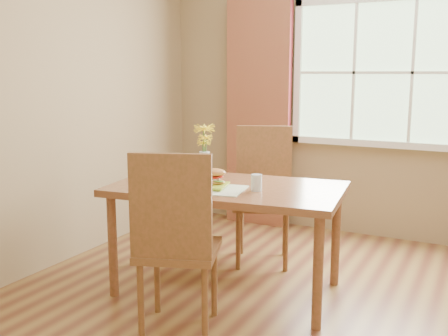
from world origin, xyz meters
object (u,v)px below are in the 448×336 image
water_glass (256,183)px  flower_vase (204,145)px  chair_near (175,237)px  chair_far (263,188)px  dining_table (227,196)px  croissant_sandwich (215,177)px

water_glass → flower_vase: bearing=155.7°
chair_near → water_glass: size_ratio=10.07×
chair_near → chair_far: chair_near is taller
chair_near → water_glass: (0.21, 0.65, 0.21)m
chair_near → chair_far: 1.42m
flower_vase → dining_table: bearing=-32.4°
dining_table → chair_near: chair_near is taller
dining_table → chair_near: size_ratio=1.51×
water_glass → flower_vase: (-0.52, 0.23, 0.18)m
dining_table → water_glass: (0.24, -0.06, 0.13)m
dining_table → chair_near: bearing=-94.7°
dining_table → chair_far: size_ratio=1.52×
chair_near → croissant_sandwich: size_ratio=6.54×
chair_far → flower_vase: 0.70m
flower_vase → chair_near: bearing=-70.8°
dining_table → croissant_sandwich: size_ratio=9.86×
chair_far → dining_table: bearing=-109.1°
chair_far → chair_near: bearing=-109.2°
croissant_sandwich → flower_vase: 0.39m
dining_table → chair_near: 0.71m
chair_far → croissant_sandwich: chair_far is taller
chair_far → croissant_sandwich: (-0.01, -0.80, 0.23)m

